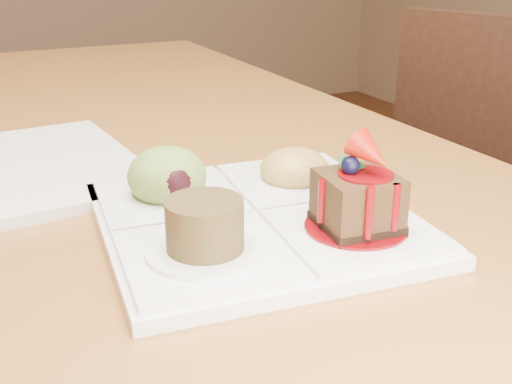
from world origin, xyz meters
name	(u,v)px	position (x,y,z in m)	size (l,w,h in m)	color
dining_table	(42,240)	(0.00, 0.00, 0.68)	(1.00, 1.80, 0.75)	brown
chair_right	(459,252)	(0.67, 0.05, 0.50)	(0.50, 0.50, 0.88)	black
sampler_plate	(252,206)	(0.16, -0.20, 0.77)	(0.29, 0.29, 0.10)	silver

